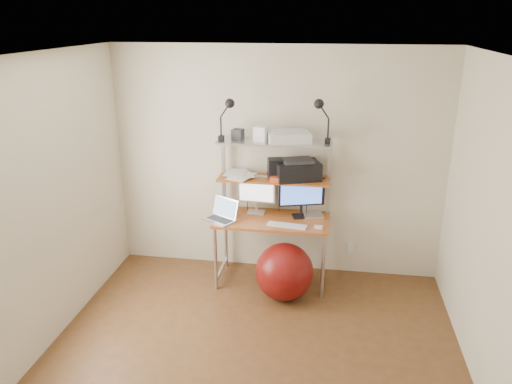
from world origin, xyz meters
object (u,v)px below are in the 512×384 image
monitor_black (302,194)px  monitor_silver (257,191)px  laptop (223,215)px  exercise_ball (284,272)px  printer (297,170)px

monitor_black → monitor_silver: bearing=159.1°
laptop → exercise_ball: (0.68, -0.23, -0.49)m
monitor_silver → monitor_black: 0.49m
monitor_silver → exercise_ball: bearing=-50.6°
monitor_silver → monitor_black: monitor_black is taller
exercise_ball → monitor_silver: bearing=127.1°
monitor_black → laptop: bearing=178.3°
laptop → exercise_ball: size_ratio=0.69×
exercise_ball → laptop: bearing=161.5°
printer → laptop: bearing=178.2°
monitor_black → exercise_ball: bearing=-122.2°
monitor_silver → exercise_ball: (0.36, -0.48, -0.68)m
printer → exercise_ball: size_ratio=0.88×
printer → monitor_black: bearing=-39.0°
monitor_black → exercise_ball: 0.83m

